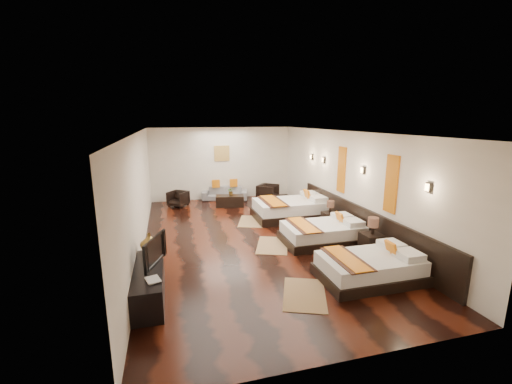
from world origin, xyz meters
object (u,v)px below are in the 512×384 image
object	(u,v)px
nightstand_b	(330,218)
tv_console	(149,283)
bed_far	(292,209)
coffee_table	(230,201)
nightstand_a	(372,242)
figurine	(149,242)
bed_mid	(323,233)
tv	(150,251)
table_plant	(231,191)
sofa	(225,193)
armchair_right	(268,193)
bed_near	(370,267)
book	(146,282)
armchair_left	(178,199)

from	to	relation	value
nightstand_b	tv_console	size ratio (longest dim) A/B	0.44
bed_far	coffee_table	world-z (taller)	bed_far
nightstand_a	tv_console	bearing A→B (deg)	-172.52
figurine	nightstand_a	bearing A→B (deg)	-1.98
bed_mid	tv	xyz separation A→B (m)	(-4.15, -1.45, 0.55)
table_plant	sofa	bearing A→B (deg)	93.48
nightstand_b	figurine	bearing A→B (deg)	-158.93
sofa	armchair_right	world-z (taller)	armchair_right
bed_near	tv	bearing A→B (deg)	171.53
figurine	coffee_table	distance (m)	5.63
bed_near	figurine	world-z (taller)	figurine
nightstand_a	sofa	world-z (taller)	nightstand_a
nightstand_a	armchair_right	distance (m)	5.62
bed_near	armchair_right	distance (m)	6.64
tv_console	book	xyz separation A→B (m)	(0.00, -0.51, 0.29)
bed_near	armchair_left	world-z (taller)	bed_near
table_plant	nightstand_a	bearing A→B (deg)	-65.89
bed_near	book	world-z (taller)	bed_near
bed_near	tv_console	world-z (taller)	bed_near
figurine	sofa	world-z (taller)	figurine
armchair_right	armchair_left	bearing A→B (deg)	128.30
tv	table_plant	world-z (taller)	tv
nightstand_b	tv_console	world-z (taller)	nightstand_b
bed_mid	coffee_table	distance (m)	4.49
figurine	armchair_left	distance (m)	5.52
tv_console	armchair_right	xyz separation A→B (m)	(4.11, 6.21, 0.05)
coffee_table	armchair_right	bearing A→B (deg)	14.33
bed_near	bed_mid	size ratio (longest dim) A/B	0.97
tv_console	armchair_left	xyz separation A→B (m)	(0.73, 6.28, 0.01)
figurine	armchair_left	size ratio (longest dim) A/B	0.60
tv	armchair_right	bearing A→B (deg)	-12.77
book	bed_near	bearing A→B (deg)	1.09
tv	nightstand_b	bearing A→B (deg)	-41.37
bed_near	nightstand_a	distance (m)	1.31
tv	armchair_right	size ratio (longest dim) A/B	1.25
bed_near	table_plant	distance (m)	6.51
bed_far	sofa	size ratio (longest dim) A/B	1.35
armchair_left	coffee_table	distance (m)	1.88
armchair_left	bed_near	bearing A→B (deg)	-24.59
bed_near	bed_mid	world-z (taller)	bed_mid
nightstand_a	table_plant	distance (m)	5.74
armchair_left	tv_console	bearing A→B (deg)	-58.54
armchair_right	table_plant	xyz separation A→B (m)	(-1.51, -0.33, 0.22)
bed_mid	table_plant	distance (m)	4.54
nightstand_a	book	world-z (taller)	nightstand_a
book	armchair_left	size ratio (longest dim) A/B	0.45
bed_near	coffee_table	world-z (taller)	bed_near
book	armchair_right	xyz separation A→B (m)	(4.11, 6.72, -0.24)
bed_mid	figurine	size ratio (longest dim) A/B	5.40
book	armchair_right	world-z (taller)	armchair_right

